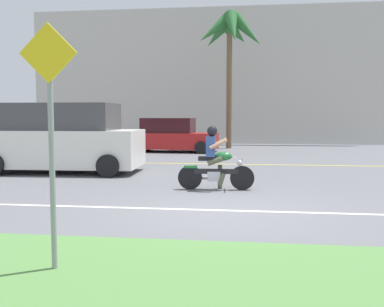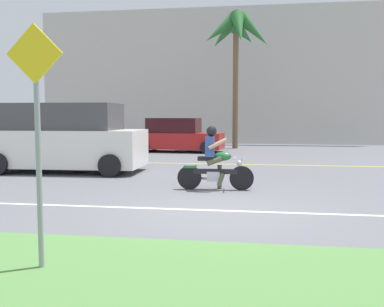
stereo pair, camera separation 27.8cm
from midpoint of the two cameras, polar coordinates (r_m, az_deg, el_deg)
name	(u,v)px [view 1 (the left image)]	position (r m, az deg, el deg)	size (l,w,h in m)	color
ground	(227,185)	(11.04, 3.85, -4.10)	(56.00, 30.00, 0.04)	slate
grass_median	(189,303)	(4.19, -2.33, -18.67)	(56.00, 3.80, 0.06)	#548442
lane_line_near	(219,210)	(8.06, 2.54, -7.29)	(50.40, 0.12, 0.01)	silver
lane_line_far	(234,164)	(15.60, 4.87, -1.37)	(50.40, 0.12, 0.01)	yellow
motorcyclist	(215,163)	(10.19, 2.23, -1.21)	(1.75, 0.57, 1.47)	black
suv_nearby	(62,139)	(13.93, -16.90, 1.79)	(4.84, 2.30, 2.06)	white
parked_car_0	(69,136)	(23.47, -15.85, 2.22)	(4.37, 1.89, 1.45)	silver
parked_car_1	(172,136)	(20.89, -2.99, 2.24)	(4.19, 2.10, 1.58)	#AD1E1E
palm_tree_0	(230,36)	(23.55, 4.51, 14.79)	(3.64, 3.75, 6.96)	brown
street_sign	(51,124)	(4.94, -19.23, 3.58)	(0.62, 0.06, 2.66)	gray
building_far	(207,79)	(29.13, 1.62, 9.57)	(21.37, 4.00, 8.15)	#BCB7AD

